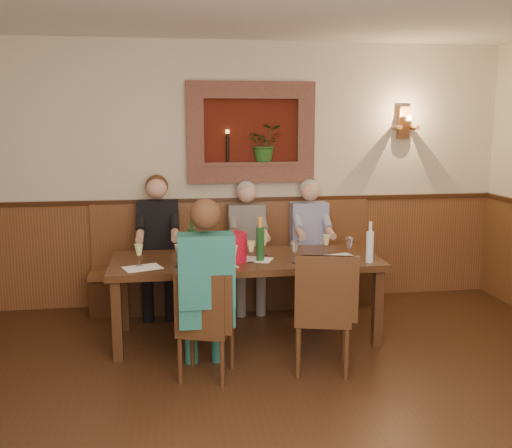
{
  "coord_description": "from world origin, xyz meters",
  "views": [
    {
      "loc": [
        -0.65,
        -3.11,
        1.95
      ],
      "look_at": [
        0.1,
        1.9,
        1.05
      ],
      "focal_mm": 40.0,
      "sensor_mm": 36.0,
      "label": 1
    }
  ],
  "objects": [
    {
      "name": "tasting_sheet_c",
      "position": [
        0.85,
        1.78,
        0.75
      ],
      "size": [
        0.32,
        0.26,
        0.0
      ],
      "primitive_type": "cube",
      "rotation": [
        0.0,
        0.0,
        0.28
      ],
      "color": "white",
      "rests_on": "dining_table"
    },
    {
      "name": "person_chair_front",
      "position": [
        -0.41,
        1.07,
        0.58
      ],
      "size": [
        0.42,
        0.51,
        1.41
      ],
      "color": "#164550",
      "rests_on": "ground"
    },
    {
      "name": "wine_bottle_green_b",
      "position": [
        -0.48,
        1.97,
        0.89
      ],
      "size": [
        0.08,
        0.08,
        0.36
      ],
      "rotation": [
        0.0,
        0.0,
        -0.36
      ],
      "color": "#19471E",
      "rests_on": "dining_table"
    },
    {
      "name": "person_bench_right",
      "position": [
        0.81,
        2.69,
        0.56
      ],
      "size": [
        0.39,
        0.48,
        1.36
      ],
      "color": "navy",
      "rests_on": "ground"
    },
    {
      "name": "spittoon_bucket",
      "position": [
        -0.12,
        1.75,
        0.88
      ],
      "size": [
        0.24,
        0.24,
        0.26
      ],
      "primitive_type": "cylinder",
      "rotation": [
        0.0,
        0.0,
        0.06
      ],
      "color": "red",
      "rests_on": "dining_table"
    },
    {
      "name": "wine_glass_7",
      "position": [
        0.75,
        1.86,
        0.85
      ],
      "size": [
        0.08,
        0.08,
        0.19
      ],
      "primitive_type": null,
      "color": "#D4D881",
      "rests_on": "dining_table"
    },
    {
      "name": "person_bench_left",
      "position": [
        -0.8,
        2.69,
        0.59
      ],
      "size": [
        0.42,
        0.52,
        1.43
      ],
      "color": "black",
      "rests_on": "ground"
    },
    {
      "name": "wine_glass_0",
      "position": [
        0.92,
        1.7,
        0.85
      ],
      "size": [
        0.08,
        0.08,
        0.19
      ],
      "primitive_type": null,
      "color": "white",
      "rests_on": "dining_table"
    },
    {
      "name": "wine_glass_4",
      "position": [
        -0.94,
        1.69,
        0.85
      ],
      "size": [
        0.08,
        0.08,
        0.19
      ],
      "primitive_type": null,
      "color": "#D4D881",
      "rests_on": "dining_table"
    },
    {
      "name": "wine_glass_6",
      "position": [
        0.02,
        1.68,
        0.85
      ],
      "size": [
        0.08,
        0.08,
        0.19
      ],
      "primitive_type": null,
      "color": "#D4D881",
      "rests_on": "dining_table"
    },
    {
      "name": "dining_table",
      "position": [
        0.0,
        1.85,
        0.68
      ],
      "size": [
        2.4,
        0.9,
        0.75
      ],
      "color": "#351D10",
      "rests_on": "ground"
    },
    {
      "name": "chair_near_left",
      "position": [
        -0.42,
        1.07,
        0.25
      ],
      "size": [
        0.49,
        0.49,
        0.86
      ],
      "rotation": [
        0.0,
        0.0,
        -0.33
      ],
      "color": "#351D10",
      "rests_on": "ground"
    },
    {
      "name": "wine_glass_3",
      "position": [
        0.18,
        1.93,
        0.85
      ],
      "size": [
        0.08,
        0.08,
        0.19
      ],
      "primitive_type": null,
      "color": "#D4D881",
      "rests_on": "dining_table"
    },
    {
      "name": "wine_glass_2",
      "position": [
        -0.15,
        1.52,
        0.85
      ],
      "size": [
        0.08,
        0.08,
        0.19
      ],
      "primitive_type": null,
      "color": "#D4D881",
      "rests_on": "dining_table"
    },
    {
      "name": "ground_plane",
      "position": [
        0.0,
        0.0,
        0.0
      ],
      "size": [
        6.0,
        6.0,
        0.0
      ],
      "primitive_type": "plane",
      "color": "#331F0E",
      "rests_on": "ground"
    },
    {
      "name": "bench",
      "position": [
        0.0,
        2.79,
        0.33
      ],
      "size": [
        3.0,
        0.45,
        1.11
      ],
      "color": "#381E0F",
      "rests_on": "ground"
    },
    {
      "name": "wine_bottle_green_a",
      "position": [
        0.11,
        1.73,
        0.91
      ],
      "size": [
        0.09,
        0.09,
        0.39
      ],
      "rotation": [
        0.0,
        0.0,
        0.27
      ],
      "color": "#19471E",
      "rests_on": "dining_table"
    },
    {
      "name": "tasting_sheet_d",
      "position": [
        -0.25,
        1.57,
        0.75
      ],
      "size": [
        0.31,
        0.25,
        0.0
      ],
      "primitive_type": "cube",
      "rotation": [
        0.0,
        0.0,
        0.25
      ],
      "color": "white",
      "rests_on": "dining_table"
    },
    {
      "name": "chair_near_right",
      "position": [
        0.51,
        1.07,
        0.28
      ],
      "size": [
        0.52,
        0.52,
        0.98
      ],
      "rotation": [
        0.0,
        0.0,
        -0.25
      ],
      "color": "#351D10",
      "rests_on": "ground"
    },
    {
      "name": "wine_glass_1",
      "position": [
        0.4,
        1.61,
        0.85
      ],
      "size": [
        0.08,
        0.08,
        0.19
      ],
      "primitive_type": null,
      "color": "white",
      "rests_on": "dining_table"
    },
    {
      "name": "water_bottle",
      "position": [
        1.05,
        1.53,
        0.9
      ],
      "size": [
        0.07,
        0.07,
        0.36
      ],
      "rotation": [
        0.0,
        0.0,
        -0.01
      ],
      "color": "silver",
      "rests_on": "dining_table"
    },
    {
      "name": "wall_niche",
      "position": [
        0.24,
        2.94,
        1.81
      ],
      "size": [
        1.36,
        0.3,
        1.06
      ],
      "color": "#51160B",
      "rests_on": "ground"
    },
    {
      "name": "tasting_sheet_b",
      "position": [
        0.07,
        1.78,
        0.75
      ],
      "size": [
        0.36,
        0.31,
        0.0
      ],
      "primitive_type": "cube",
      "rotation": [
        0.0,
        0.0,
        -0.4
      ],
      "color": "white",
      "rests_on": "dining_table"
    },
    {
      "name": "room_shell",
      "position": [
        0.0,
        0.0,
        1.89
      ],
      "size": [
        6.04,
        6.04,
        2.82
      ],
      "color": "beige",
      "rests_on": "ground"
    },
    {
      "name": "person_bench_mid",
      "position": [
        0.13,
        2.69,
        0.56
      ],
      "size": [
        0.39,
        0.48,
        1.35
      ],
      "color": "#56524E",
      "rests_on": "ground"
    },
    {
      "name": "tasting_sheet_a",
      "position": [
        -0.91,
        1.62,
        0.75
      ],
      "size": [
        0.36,
        0.31,
        0.0
      ],
      "primitive_type": "cube",
      "rotation": [
        0.0,
        0.0,
        0.35
      ],
      "color": "white",
      "rests_on": "dining_table"
    },
    {
      "name": "wine_glass_5",
      "position": [
        -0.6,
        1.63,
        0.85
      ],
      "size": [
        0.08,
        0.08,
        0.19
      ],
      "primitive_type": null,
      "color": "#D4D881",
      "rests_on": "dining_table"
    },
    {
      "name": "wall_sconce",
      "position": [
        1.9,
        2.93,
        1.94
      ],
      "size": [
        0.25,
        0.2,
        0.35
      ],
      "color": "brown",
      "rests_on": "ground"
    },
    {
      "name": "wainscoting",
      "position": [
        0.0,
        -0.0,
        0.59
      ],
      "size": [
        6.02,
        6.02,
        1.15
      ],
      "color": "brown",
      "rests_on": "ground"
    }
  ]
}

